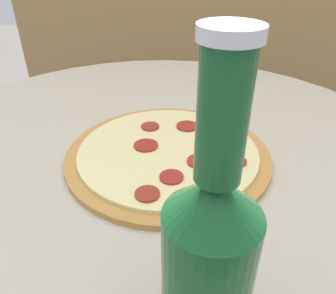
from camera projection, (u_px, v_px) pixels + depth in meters
The scene contains 4 objects.
table at pixel (159, 205), 0.68m from camera, with size 0.99×0.99×0.75m.
fence_panel at pixel (212, 5), 1.23m from camera, with size 1.69×0.04×1.72m.
pizza at pixel (168, 153), 0.56m from camera, with size 0.35×0.35×0.02m.
beer_bottle at pixel (208, 264), 0.25m from camera, with size 0.07×0.07×0.28m.
Camera 1 is at (0.13, -0.50, 1.06)m, focal length 35.00 mm.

